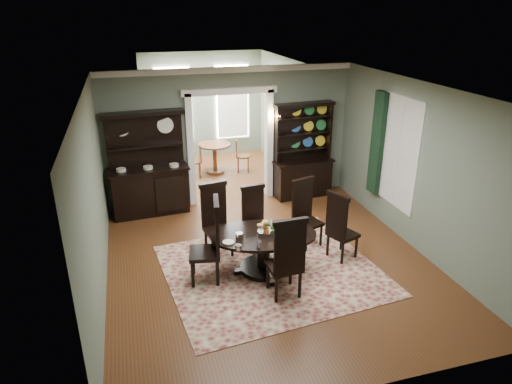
{
  "coord_description": "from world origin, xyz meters",
  "views": [
    {
      "loc": [
        -2.13,
        -6.58,
        4.2
      ],
      "look_at": [
        -0.08,
        0.6,
        1.12
      ],
      "focal_mm": 32.0,
      "sensor_mm": 36.0,
      "label": 1
    }
  ],
  "objects_px": {
    "dining_table": "(263,245)",
    "sideboard": "(149,179)",
    "welsh_dresser": "(302,163)",
    "parlor_table": "(215,154)"
  },
  "relations": [
    {
      "from": "dining_table",
      "to": "parlor_table",
      "type": "relative_size",
      "value": 2.24
    },
    {
      "from": "parlor_table",
      "to": "dining_table",
      "type": "bearing_deg",
      "value": -91.84
    },
    {
      "from": "sideboard",
      "to": "parlor_table",
      "type": "relative_size",
      "value": 2.55
    },
    {
      "from": "sideboard",
      "to": "welsh_dresser",
      "type": "xyz_separation_m",
      "value": [
        3.5,
        0.02,
        0.02
      ]
    },
    {
      "from": "dining_table",
      "to": "welsh_dresser",
      "type": "bearing_deg",
      "value": 68.34
    },
    {
      "from": "dining_table",
      "to": "welsh_dresser",
      "type": "height_order",
      "value": "welsh_dresser"
    },
    {
      "from": "dining_table",
      "to": "sideboard",
      "type": "relative_size",
      "value": 0.88
    },
    {
      "from": "welsh_dresser",
      "to": "parlor_table",
      "type": "relative_size",
      "value": 2.53
    },
    {
      "from": "welsh_dresser",
      "to": "parlor_table",
      "type": "distance_m",
      "value": 2.68
    },
    {
      "from": "welsh_dresser",
      "to": "dining_table",
      "type": "bearing_deg",
      "value": -126.6
    }
  ]
}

